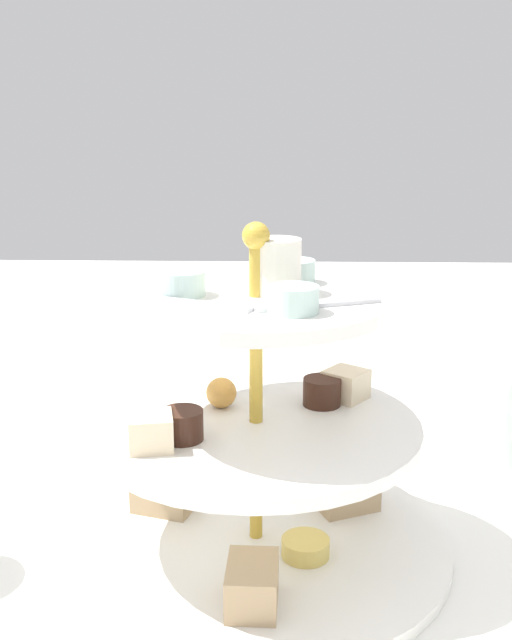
% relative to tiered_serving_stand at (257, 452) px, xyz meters
% --- Properties ---
extents(ground_plane, '(2.40, 2.40, 0.00)m').
position_rel_tiered_serving_stand_xyz_m(ground_plane, '(-0.00, -0.00, -0.08)').
color(ground_plane, white).
extents(tiered_serving_stand, '(0.30, 0.30, 0.26)m').
position_rel_tiered_serving_stand_xyz_m(tiered_serving_stand, '(0.00, 0.00, 0.00)').
color(tiered_serving_stand, white).
rests_on(tiered_serving_stand, ground_plane).
extents(butter_knife_left, '(0.17, 0.05, 0.00)m').
position_rel_tiered_serving_stand_xyz_m(butter_knife_left, '(-0.11, 0.32, -0.08)').
color(butter_knife_left, silver).
rests_on(butter_knife_left, ground_plane).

